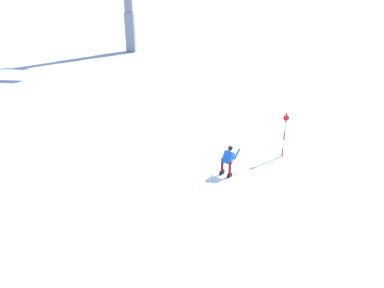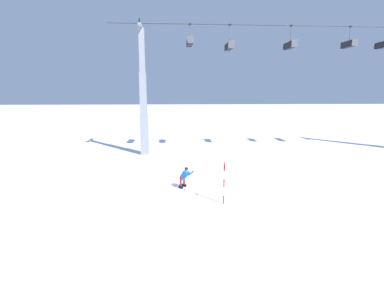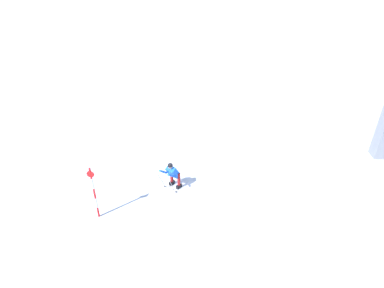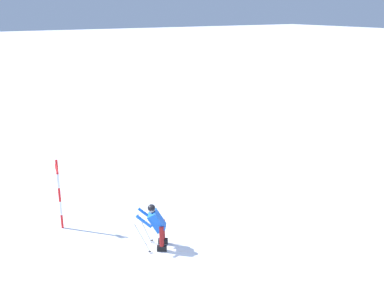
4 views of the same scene
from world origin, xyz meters
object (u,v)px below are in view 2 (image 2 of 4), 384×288
Objects in this scene: chairlift_seat_middle at (289,45)px; trail_marker_pole at (224,182)px; chairlift_seat_second at (229,46)px; skier_carving_main at (184,176)px; chairlift_seat_nearest at (189,42)px; chairlift_seat_fourth at (348,44)px; lift_tower_near at (143,101)px.

chairlift_seat_middle is 17.73m from trail_marker_pole.
chairlift_seat_second is at bearing 78.90° from trail_marker_pole.
trail_marker_pole is at bearing -123.00° from chairlift_seat_middle.
chairlift_seat_nearest is at bearing 85.20° from skier_carving_main.
chairlift_seat_nearest is 3.68m from chairlift_seat_second.
chairlift_seat_second is 1.16× the size of chairlift_seat_fourth.
chairlift_seat_middle is at bearing 0.00° from chairlift_seat_second.
trail_marker_pole is at bearing -66.72° from lift_tower_near.
chairlift_seat_middle reaches higher than skier_carving_main.
chairlift_seat_middle is 1.08× the size of chairlift_seat_fourth.
chairlift_seat_fourth is (19.53, -0.00, 5.36)m from lift_tower_near.
chairlift_seat_nearest and chairlift_seat_fourth have the same top height.
lift_tower_near is 5.79× the size of chairlift_seat_middle.
chairlift_seat_nearest is 1.07× the size of chairlift_seat_second.
trail_marker_pole is at bearing -101.10° from chairlift_seat_second.
lift_tower_near is 5.35× the size of trail_marker_pole.
skier_carving_main is 17.31m from chairlift_seat_middle.
chairlift_seat_fourth is (15.19, -0.00, -0.02)m from chairlift_seat_nearest.
skier_carving_main is at bearing 127.23° from trail_marker_pole.
chairlift_seat_second is 11.53m from chairlift_seat_fourth.
chairlift_seat_fourth is (5.74, -0.00, 0.15)m from chairlift_seat_middle.
trail_marker_pole is (-8.29, -12.77, -9.08)m from chairlift_seat_middle.
chairlift_seat_second is (4.51, 10.13, 9.40)m from skier_carving_main.
chairlift_seat_nearest is 1.24× the size of chairlift_seat_fourth.
chairlift_seat_second is (3.66, 0.00, -0.31)m from chairlift_seat_nearest.
chairlift_seat_nearest is at bearing 0.00° from lift_tower_near.
chairlift_seat_fourth is at bearing -0.00° from lift_tower_near.
lift_tower_near reaches higher than skier_carving_main.
chairlift_seat_second reaches higher than trail_marker_pole.
skier_carving_main is 0.82× the size of chairlift_seat_fourth.
skier_carving_main is at bearing -94.80° from chairlift_seat_nearest.
lift_tower_near is at bearing 180.00° from chairlift_seat_fourth.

